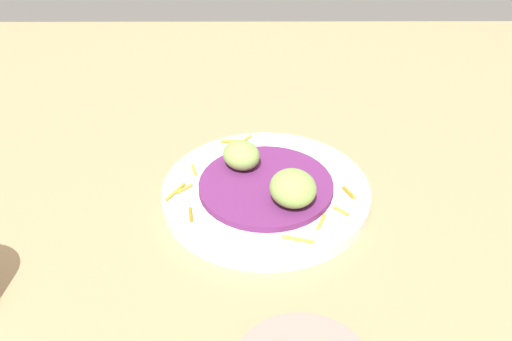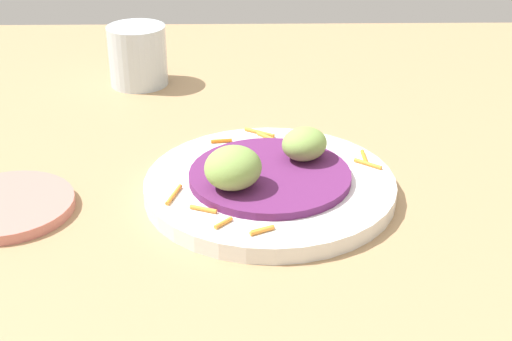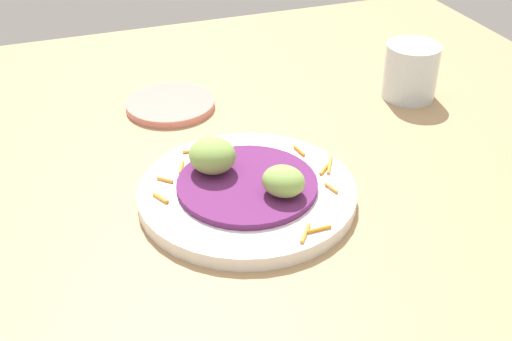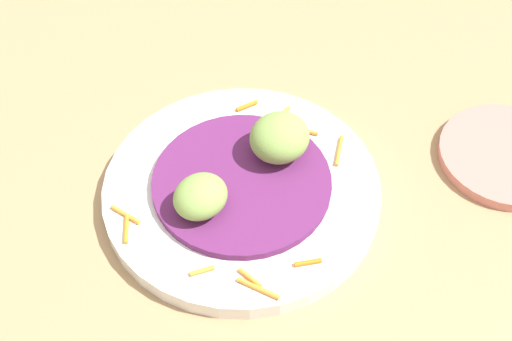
{
  "view_description": "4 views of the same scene",
  "coord_description": "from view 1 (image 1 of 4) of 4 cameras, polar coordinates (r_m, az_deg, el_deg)",
  "views": [
    {
      "loc": [
        -60.28,
        -2.95,
        51.64
      ],
      "look_at": [
        3.74,
        -3.19,
        5.4
      ],
      "focal_mm": 47.05,
      "sensor_mm": 36.0,
      "label": 1
    },
    {
      "loc": [
        -0.33,
        -67.51,
        37.49
      ],
      "look_at": [
        0.73,
        -6.1,
        5.52
      ],
      "focal_mm": 51.41,
      "sensor_mm": 36.0,
      "label": 2
    },
    {
      "loc": [
        59.32,
        -23.93,
        45.08
      ],
      "look_at": [
        2.24,
        -3.21,
        5.52
      ],
      "focal_mm": 45.53,
      "sensor_mm": 36.0,
      "label": 3
    },
    {
      "loc": [
        3.6,
        34.07,
        51.88
      ],
      "look_at": [
        1.15,
        -5.01,
        4.77
      ],
      "focal_mm": 48.95,
      "sensor_mm": 36.0,
      "label": 4
    }
  ],
  "objects": [
    {
      "name": "table_surface",
      "position": [
        0.79,
        -2.31,
        -4.2
      ],
      "size": [
        110.0,
        110.0,
        2.0
      ],
      "primitive_type": "cube",
      "color": "tan",
      "rests_on": "ground"
    },
    {
      "name": "cabbage_bed",
      "position": [
        0.79,
        0.85,
        -1.35
      ],
      "size": [
        15.87,
        15.87,
        0.78
      ],
      "primitive_type": "cylinder",
      "color": "#60235B",
      "rests_on": "main_plate"
    },
    {
      "name": "main_plate",
      "position": [
        0.8,
        0.85,
        -2.04
      ],
      "size": [
        24.66,
        24.66,
        1.65
      ],
      "primitive_type": "cylinder",
      "color": "white",
      "rests_on": "table_surface"
    },
    {
      "name": "guac_scoop_left",
      "position": [
        0.75,
        3.16,
        -1.52
      ],
      "size": [
        7.43,
        7.36,
        4.01
      ],
      "primitive_type": "ellipsoid",
      "rotation": [
        0.0,
        0.0,
        5.34
      ],
      "color": "#84A851",
      "rests_on": "cabbage_bed"
    },
    {
      "name": "guac_scoop_center",
      "position": [
        0.8,
        -1.25,
        1.32
      ],
      "size": [
        6.38,
        6.32,
        3.25
      ],
      "primitive_type": "ellipsoid",
      "rotation": [
        0.0,
        0.0,
        3.85
      ],
      "color": "#84A851",
      "rests_on": "cabbage_bed"
    },
    {
      "name": "carrot_garnish",
      "position": [
        0.79,
        0.05,
        -1.64
      ],
      "size": [
        21.19,
        22.16,
        0.4
      ],
      "color": "orange",
      "rests_on": "main_plate"
    }
  ]
}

